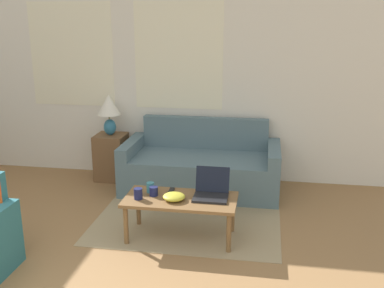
% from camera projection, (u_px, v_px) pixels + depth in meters
% --- Properties ---
extents(wall_back, '(6.57, 0.06, 2.60)m').
position_uv_depth(wall_back, '(131.00, 75.00, 5.69)').
color(wall_back, white).
rests_on(wall_back, ground_plane).
extents(rug, '(1.87, 1.88, 0.01)m').
position_uv_depth(rug, '(191.00, 211.00, 4.83)').
color(rug, '#9E8966').
rests_on(rug, ground_plane).
extents(couch, '(1.83, 0.86, 0.82)m').
position_uv_depth(couch, '(202.00, 168.00, 5.40)').
color(couch, slate).
rests_on(couch, ground_plane).
extents(side_table, '(0.37, 0.37, 0.58)m').
position_uv_depth(side_table, '(111.00, 157.00, 5.73)').
color(side_table, brown).
rests_on(side_table, ground_plane).
extents(table_lamp, '(0.29, 0.29, 0.51)m').
position_uv_depth(table_lamp, '(109.00, 109.00, 5.56)').
color(table_lamp, teal).
rests_on(table_lamp, side_table).
extents(coffee_table, '(1.04, 0.51, 0.40)m').
position_uv_depth(coffee_table, '(181.00, 203.00, 4.16)').
color(coffee_table, brown).
rests_on(coffee_table, ground_plane).
extents(laptop, '(0.32, 0.31, 0.25)m').
position_uv_depth(laptop, '(211.00, 191.00, 4.17)').
color(laptop, black).
rests_on(laptop, coffee_table).
extents(cup_navy, '(0.08, 0.08, 0.09)m').
position_uv_depth(cup_navy, '(154.00, 191.00, 4.19)').
color(cup_navy, '#191E4C').
rests_on(cup_navy, coffee_table).
extents(cup_yellow, '(0.07, 0.07, 0.10)m').
position_uv_depth(cup_yellow, '(150.00, 187.00, 4.27)').
color(cup_yellow, teal).
rests_on(cup_yellow, coffee_table).
extents(cup_white, '(0.08, 0.08, 0.10)m').
position_uv_depth(cup_white, '(138.00, 194.00, 4.11)').
color(cup_white, '#191E4C').
rests_on(cup_white, coffee_table).
extents(snack_bowl, '(0.20, 0.20, 0.06)m').
position_uv_depth(snack_bowl, '(174.00, 197.00, 4.10)').
color(snack_bowl, gold).
rests_on(snack_bowl, coffee_table).
extents(tv_remote, '(0.05, 0.15, 0.02)m').
position_uv_depth(tv_remote, '(171.00, 191.00, 4.29)').
color(tv_remote, black).
rests_on(tv_remote, coffee_table).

